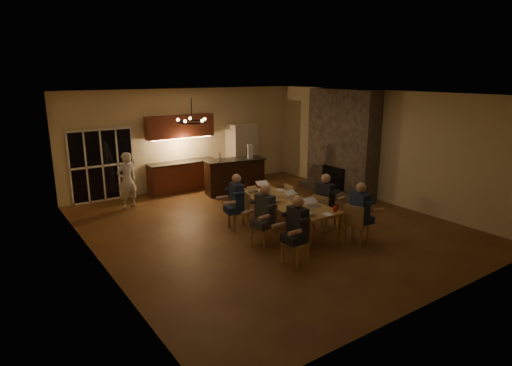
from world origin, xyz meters
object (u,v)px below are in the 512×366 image
object	(u,v)px
person_left_mid	(265,216)
mug_front	(296,203)
chair_right_far	(295,201)
laptop_f	(264,184)
laptop_b	(314,202)
can_cola	(246,186)
chair_left_far	(239,211)
plate_near	(311,204)
chandelier	(192,122)
chair_right_mid	(325,212)
person_right_near	(360,213)
mug_back	(248,192)
person_left_far	(237,202)
plate_left	(298,213)
mug_mid	(269,192)
bar_blender	(250,151)
person_left_near	(297,230)
redcup_mid	(256,197)
bar_island	(235,176)
redcup_near	(335,209)
person_right_mid	(325,202)
laptop_c	(272,197)
dining_table	(282,215)
laptop_a	(306,209)
chair_left_near	(295,242)
refrigerator	(242,153)
chair_right_near	(357,223)
chair_left_mid	(263,225)
plate_far	(280,190)
laptop_e	(250,187)
standing_person	(127,180)
redcup_far	(258,185)
laptop_d	(293,194)
can_silver	(300,204)

from	to	relation	value
person_left_mid	mug_front	xyz separation A→B (m)	(0.92, 0.05, 0.11)
chair_right_far	laptop_f	bearing A→B (deg)	56.40
laptop_b	can_cola	xyz separation A→B (m)	(-0.39, 2.20, -0.05)
chair_left_far	mug_front	xyz separation A→B (m)	(0.82, -1.17, 0.36)
plate_near	person_left_mid	bearing A→B (deg)	176.84
chandelier	chair_right_mid	bearing A→B (deg)	-8.28
chair_right_mid	person_left_mid	xyz separation A→B (m)	(-1.74, 0.02, 0.24)
person_right_near	mug_back	bearing A→B (deg)	33.82
person_left_far	plate_left	distance (m)	1.68
mug_mid	bar_blender	world-z (taller)	bar_blender
person_left_near	redcup_mid	size ratio (longest dim) A/B	11.50
bar_island	laptop_f	bearing A→B (deg)	-93.53
person_right_near	redcup_near	xyz separation A→B (m)	(-0.51, 0.25, 0.12)
chair_right_mid	person_right_mid	distance (m)	0.25
person_left_mid	chandelier	bearing A→B (deg)	-116.83
mug_back	laptop_c	bearing A→B (deg)	-83.98
person_right_mid	laptop_c	world-z (taller)	person_right_mid
chair_left_far	redcup_mid	bearing A→B (deg)	64.85
person_left_near	dining_table	bearing A→B (deg)	149.08
laptop_a	plate_left	size ratio (longest dim) A/B	1.42
chair_left_near	bar_blender	bearing A→B (deg)	141.57
refrigerator	chair_left_near	bearing A→B (deg)	-113.62
chair_right_mid	bar_blender	distance (m)	3.97
chair_left_near	laptop_a	size ratio (longest dim) A/B	2.78
chair_right_near	redcup_near	size ratio (longest dim) A/B	7.42
chair_left_mid	plate_far	distance (m)	1.79
person_left_mid	redcup_mid	bearing A→B (deg)	146.21
chandelier	bar_blender	xyz separation A→B (m)	(3.60, 3.39, -1.45)
chair_left_far	bar_island	bearing A→B (deg)	161.02
laptop_f	mug_front	xyz separation A→B (m)	(-0.23, -1.59, -0.06)
plate_far	person_left_far	bearing A→B (deg)	-175.96
dining_table	laptop_e	size ratio (longest dim) A/B	9.32
plate_near	standing_person	bearing A→B (deg)	122.26
refrigerator	plate_far	distance (m)	4.11
bar_island	person_right_near	xyz separation A→B (m)	(0.13, -5.01, 0.15)
laptop_a	plate_near	size ratio (longest dim) A/B	1.19
mug_back	redcup_far	size ratio (longest dim) A/B	0.83
laptop_c	redcup_far	size ratio (longest dim) A/B	2.67
chair_right_near	standing_person	xyz separation A→B (m)	(-3.37, 5.36, 0.35)
mug_back	laptop_f	bearing A→B (deg)	19.19
laptop_c	standing_person	bearing A→B (deg)	-72.51
laptop_d	plate_far	bearing A→B (deg)	74.63
mug_back	can_silver	world-z (taller)	can_silver
can_silver	laptop_c	bearing A→B (deg)	116.41
can_cola	plate_near	xyz separation A→B (m)	(0.46, -2.03, -0.05)
standing_person	laptop_a	bearing A→B (deg)	100.71
dining_table	chair_left_near	xyz separation A→B (m)	(-0.92, -1.60, 0.07)
person_left_mid	person_left_far	xyz separation A→B (m)	(0.02, 1.17, 0.00)
redcup_near	chair_left_mid	bearing A→B (deg)	144.83
chair_left_near	standing_person	size ratio (longest dim) A/B	0.56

